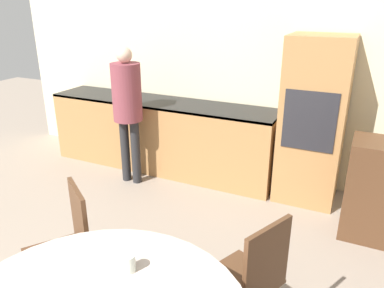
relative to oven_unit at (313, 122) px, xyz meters
The scene contains 7 objects.
wall_back 0.87m from the oven_unit, 154.00° to the left, with size 6.99×0.05×2.60m.
kitchen_counter 1.89m from the oven_unit, behind, with size 2.98×0.60×0.90m.
oven_unit is the anchor object (origin of this frame).
chair_far_left 2.69m from the oven_unit, 117.48° to the right, with size 0.56×0.56×0.92m.
chair_far_right 2.17m from the oven_unit, 89.67° to the right, with size 0.53×0.53×0.92m.
person_standing 2.05m from the oven_unit, 165.47° to the right, with size 0.33×0.33×1.61m.
cup 2.70m from the oven_unit, 101.16° to the right, with size 0.08×0.08×0.10m.
Camera 1 is at (1.15, 0.48, 2.09)m, focal length 35.00 mm.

